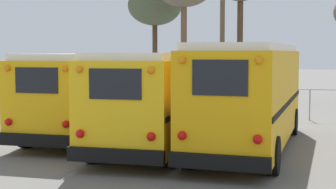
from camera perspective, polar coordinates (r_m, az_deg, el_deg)
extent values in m
plane|color=#66635E|center=(18.43, 0.37, -4.90)|extent=(160.00, 160.00, 0.00)
cube|color=#EAAA0F|center=(19.87, -7.27, 0.35)|extent=(2.75, 10.06, 2.48)
cube|color=white|center=(19.82, -7.31, 4.22)|extent=(2.54, 9.65, 0.20)
cube|color=black|center=(15.48, -14.29, -4.93)|extent=(2.52, 0.27, 0.36)
cube|color=black|center=(15.32, -14.38, 1.53)|extent=(1.35, 0.07, 0.75)
sphere|color=red|center=(15.87, -17.26, -2.93)|extent=(0.22, 0.22, 0.22)
sphere|color=orange|center=(15.74, -17.40, 2.78)|extent=(0.18, 0.18, 0.18)
sphere|color=red|center=(14.97, -11.26, -3.26)|extent=(0.22, 0.22, 0.22)
sphere|color=orange|center=(14.84, -11.35, 2.80)|extent=(0.18, 0.18, 0.18)
cube|color=black|center=(20.39, -10.51, -0.11)|extent=(0.30, 9.79, 0.14)
cube|color=black|center=(19.46, -3.88, -0.26)|extent=(0.30, 9.79, 0.14)
cylinder|color=black|center=(23.82, -6.47, -1.58)|extent=(0.31, 0.97, 0.96)
cylinder|color=black|center=(23.09, -1.13, -1.75)|extent=(0.31, 0.97, 0.96)
cylinder|color=black|center=(17.20, -15.47, -4.13)|extent=(0.31, 0.97, 0.96)
cylinder|color=black|center=(16.17, -8.39, -4.56)|extent=(0.31, 0.97, 0.96)
cube|color=yellow|center=(17.51, -0.31, -0.11)|extent=(2.94, 10.19, 2.52)
cube|color=white|center=(17.45, -0.31, 4.34)|extent=(2.72, 9.78, 0.20)
cube|color=black|center=(12.84, -5.87, -6.76)|extent=(2.51, 0.32, 0.36)
cube|color=black|center=(12.63, -5.90, 1.16)|extent=(1.35, 0.09, 0.76)
sphere|color=red|center=(13.07, -9.72, -4.32)|extent=(0.22, 0.22, 0.22)
sphere|color=orange|center=(12.92, -9.81, 2.73)|extent=(0.18, 0.18, 0.18)
sphere|color=red|center=(12.46, -1.90, -4.70)|extent=(0.22, 0.22, 0.22)
sphere|color=orange|center=(12.30, -1.92, 2.70)|extent=(0.18, 0.18, 0.18)
cube|color=black|center=(17.87, -4.17, -0.64)|extent=(0.50, 9.88, 0.14)
cube|color=black|center=(17.27, 3.69, -0.82)|extent=(0.50, 9.88, 0.14)
cylinder|color=black|center=(21.52, -0.85, -2.20)|extent=(0.33, 0.99, 0.98)
cylinder|color=black|center=(21.06, 5.21, -2.37)|extent=(0.33, 0.99, 0.98)
cylinder|color=black|center=(14.47, -8.38, -5.62)|extent=(0.33, 0.99, 0.98)
cylinder|color=black|center=(13.79, 0.55, -6.08)|extent=(0.33, 0.99, 0.98)
cube|color=#E5A00C|center=(16.46, 9.12, -0.05)|extent=(2.59, 9.30, 2.76)
cube|color=white|center=(16.41, 9.19, 5.11)|extent=(2.39, 8.93, 0.20)
cube|color=black|center=(12.09, 5.66, -7.47)|extent=(2.42, 0.26, 0.36)
cube|color=black|center=(11.86, 5.76, 1.85)|extent=(1.31, 0.06, 0.83)
sphere|color=red|center=(12.19, 1.56, -4.58)|extent=(0.22, 0.22, 0.22)
sphere|color=orange|center=(12.03, 1.58, 3.82)|extent=(0.18, 0.18, 0.18)
sphere|color=red|center=(11.82, 9.90, -4.94)|extent=(0.22, 0.22, 0.22)
sphere|color=orange|center=(11.66, 10.03, 3.73)|extent=(0.18, 0.18, 0.18)
cube|color=black|center=(16.70, 5.05, -0.65)|extent=(0.24, 9.06, 0.14)
cube|color=black|center=(16.34, 13.27, -0.88)|extent=(0.24, 9.06, 0.14)
cylinder|color=black|center=(20.03, 7.40, -2.74)|extent=(0.30, 0.99, 0.99)
cylinder|color=black|center=(19.76, 13.73, -2.94)|extent=(0.30, 0.99, 0.99)
cylinder|color=black|center=(13.63, 2.28, -6.20)|extent=(0.30, 0.99, 0.99)
cylinder|color=black|center=(13.22, 11.62, -6.63)|extent=(0.30, 0.99, 0.99)
cylinder|color=brown|center=(28.86, 6.03, 5.91)|extent=(0.27, 0.27, 7.40)
cylinder|color=#473323|center=(38.44, -1.46, 4.18)|extent=(0.38, 0.38, 5.47)
ellipsoid|color=#4C563D|center=(38.60, -1.47, 9.88)|extent=(4.01, 4.01, 3.00)
cylinder|color=brown|center=(33.74, 1.76, 4.91)|extent=(0.40, 0.40, 6.41)
cylinder|color=#473323|center=(35.76, 7.97, 5.17)|extent=(0.40, 0.40, 6.81)
cylinder|color=#939399|center=(26.95, -10.00, -0.43)|extent=(0.06, 0.06, 1.40)
cylinder|color=#939399|center=(26.00, -5.43, -0.57)|extent=(0.06, 0.06, 1.40)
cylinder|color=#939399|center=(25.23, -0.54, -0.70)|extent=(0.06, 0.06, 1.40)
cylinder|color=#939399|center=(24.65, 4.61, -0.84)|extent=(0.06, 0.06, 1.40)
cylinder|color=#939399|center=(24.29, 9.97, -0.98)|extent=(0.06, 0.06, 1.40)
cylinder|color=#939399|center=(24.14, 15.44, -1.12)|extent=(0.06, 0.06, 1.40)
cylinder|color=#939399|center=(24.60, 4.62, 0.78)|extent=(13.90, 0.04, 0.04)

